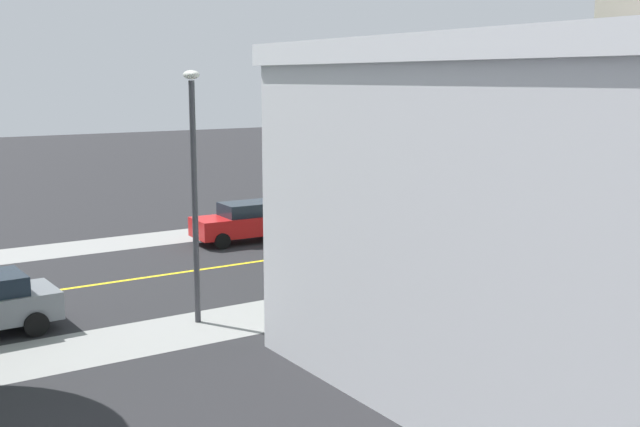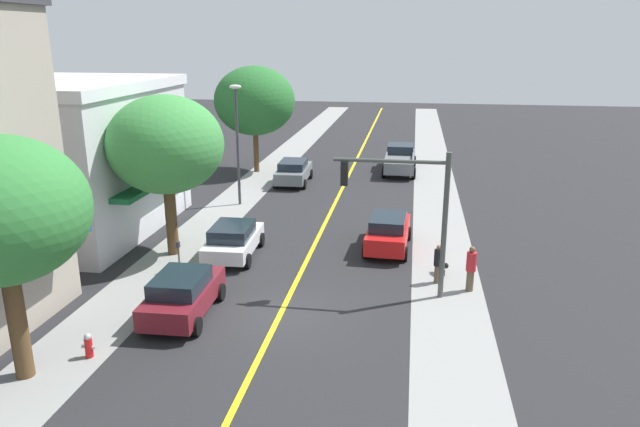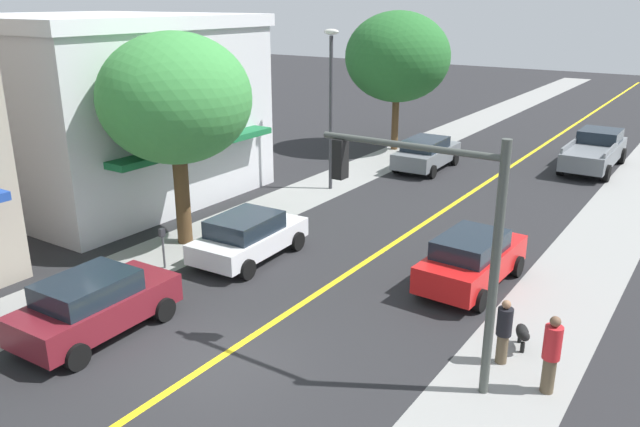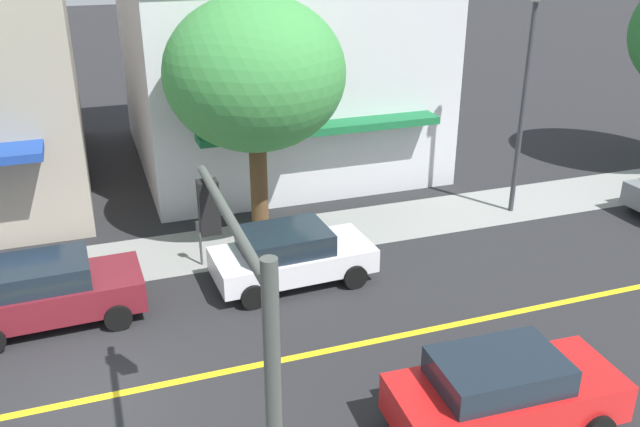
{
  "view_description": "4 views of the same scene",
  "coord_description": "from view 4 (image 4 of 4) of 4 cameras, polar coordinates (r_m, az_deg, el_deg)",
  "views": [
    {
      "loc": [
        -24.73,
        22.01,
        6.66
      ],
      "look_at": [
        -1.98,
        7.22,
        1.95
      ],
      "focal_mm": 43.81,
      "sensor_mm": 36.0,
      "label": 1
    },
    {
      "loc": [
        4.36,
        -18.45,
        9.45
      ],
      "look_at": [
        0.38,
        6.61,
        1.77
      ],
      "focal_mm": 33.03,
      "sensor_mm": 36.0,
      "label": 2
    },
    {
      "loc": [
        9.21,
        -9.3,
        8.02
      ],
      "look_at": [
        -1.12,
        6.17,
        1.71
      ],
      "focal_mm": 35.52,
      "sensor_mm": 36.0,
      "label": 3
    },
    {
      "loc": [
        11.93,
        0.75,
        8.88
      ],
      "look_at": [
        -2.71,
        5.89,
        2.12
      ],
      "focal_mm": 38.25,
      "sensor_mm": 36.0,
      "label": 4
    }
  ],
  "objects": [
    {
      "name": "ground_plane",
      "position": [
        14.89,
        -18.85,
        -14.55
      ],
      "size": [
        140.0,
        140.0,
        0.0
      ],
      "primitive_type": "plane",
      "color": "#262628"
    },
    {
      "name": "sidewalk_left",
      "position": [
        19.97,
        -19.42,
        -4.31
      ],
      "size": [
        2.74,
        126.0,
        0.01
      ],
      "primitive_type": "cube",
      "color": "gray",
      "rests_on": "ground"
    },
    {
      "name": "road_centerline_stripe",
      "position": [
        14.89,
        -18.85,
        -14.55
      ],
      "size": [
        0.2,
        126.0,
        0.0
      ],
      "primitive_type": "cube",
      "color": "yellow",
      "rests_on": "ground"
    },
    {
      "name": "brick_apartment_block",
      "position": [
        27.0,
        -4.1,
        12.49
      ],
      "size": [
        11.94,
        10.74,
        7.45
      ],
      "rotation": [
        0.0,
        0.0,
        -1.57
      ],
      "color": "silver",
      "rests_on": "ground"
    },
    {
      "name": "street_tree_left_near",
      "position": [
        18.99,
        -5.48,
        11.52
      ],
      "size": [
        4.99,
        4.99,
        7.11
      ],
      "color": "brown",
      "rests_on": "ground"
    },
    {
      "name": "parking_meter",
      "position": [
        18.92,
        -10.02,
        -1.9
      ],
      "size": [
        0.12,
        0.18,
        1.32
      ],
      "color": "#4C4C51",
      "rests_on": "ground"
    },
    {
      "name": "traffic_light_mast",
      "position": [
        9.34,
        -6.15,
        -10.21
      ],
      "size": [
        4.19,
        0.32,
        5.53
      ],
      "rotation": [
        0.0,
        0.0,
        3.14
      ],
      "color": "#474C47",
      "rests_on": "ground"
    },
    {
      "name": "street_lamp",
      "position": [
        22.09,
        16.84,
        10.34
      ],
      "size": [
        0.7,
        0.36,
        6.87
      ],
      "color": "#38383D",
      "rests_on": "ground"
    },
    {
      "name": "red_sedan_right_curb",
      "position": [
        13.42,
        15.1,
        -14.23
      ],
      "size": [
        2.12,
        4.39,
        1.62
      ],
      "rotation": [
        0.0,
        0.0,
        1.53
      ],
      "color": "red",
      "rests_on": "ground"
    },
    {
      "name": "maroon_sedan_left_curb",
      "position": [
        17.3,
        -21.69,
        -6.0
      ],
      "size": [
        2.14,
        4.18,
        1.61
      ],
      "rotation": [
        0.0,
        0.0,
        1.6
      ],
      "color": "maroon",
      "rests_on": "ground"
    },
    {
      "name": "white_sedan_left_curb",
      "position": [
        17.84,
        -2.48,
        -3.46
      ],
      "size": [
        2.23,
        4.24,
        1.51
      ],
      "rotation": [
        0.0,
        0.0,
        1.61
      ],
      "color": "silver",
      "rests_on": "ground"
    }
  ]
}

